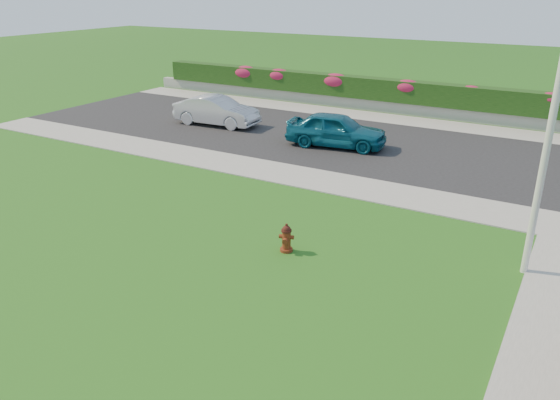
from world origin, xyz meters
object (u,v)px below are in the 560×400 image
Objects in this scene: fire_hydrant at (286,238)px; sedan_silver at (217,111)px; sedan_teal at (336,130)px; utility_pole at (544,164)px.

fire_hydrant is 13.53m from sedan_silver.
sedan_teal reaches higher than sedan_silver.
fire_hydrant is at bearing -140.57° from sedan_silver.
utility_pole is at bearing 2.40° from fire_hydrant.
utility_pole is at bearing -140.44° from sedan_teal.
sedan_teal is 6.48m from sedan_silver.
utility_pole reaches higher than fire_hydrant.
utility_pole is (14.73, -7.91, 1.95)m from sedan_silver.
utility_pole reaches higher than sedan_silver.
sedan_teal reaches higher than fire_hydrant.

